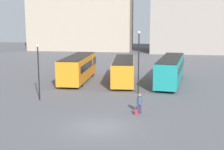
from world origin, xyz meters
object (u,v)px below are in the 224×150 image
Objects in this scene: suitcase at (136,112)px; lamp_post_0 at (139,58)px; bus_1 at (124,69)px; lamp_post_1 at (38,67)px; bus_0 at (78,67)px; traveler at (140,102)px; bus_2 at (171,69)px.

suitcase is 8.16m from lamp_post_0.
lamp_post_1 is (-6.96, -9.90, 1.58)m from bus_1.
bus_1 is at bearing -91.36° from bus_0.
lamp_post_0 reaches higher than traveler.
traveler is 7.46m from lamp_post_0.
bus_1 is 5.65m from bus_2.
suitcase is at bearing -87.68° from lamp_post_0.
traveler is at bearing 174.81° from bus_2.
lamp_post_1 is (-9.10, -4.05, -0.59)m from lamp_post_0.
lamp_post_0 is (-0.30, 7.38, 3.47)m from suitcase.
suitcase is at bearing 174.32° from bus_2.
traveler is at bearing -16.53° from lamp_post_1.
bus_0 is 2.00× the size of lamp_post_1.
bus_2 is 13.92m from suitcase.
lamp_post_0 is (7.83, -5.87, 2.03)m from bus_0.
lamp_post_0 is at bearing 157.81° from bus_2.
bus_0 is at bearing 82.71° from lamp_post_1.
lamp_post_0 reaches higher than bus_0.
lamp_post_0 is (-3.50, -6.09, 2.03)m from bus_2.
suitcase is at bearing -149.54° from bus_0.
bus_2 is at bearing -89.95° from bus_0.
lamp_post_1 is at bearing -155.99° from lamp_post_0.
bus_2 reaches higher than traveler.
bus_1 is (5.69, -0.03, -0.14)m from bus_0.
bus_0 is 10.11m from lamp_post_1.
bus_2 is 2.30× the size of lamp_post_1.
lamp_post_1 reaches higher than traveler.
bus_2 is 1.89× the size of lamp_post_0.
lamp_post_0 reaches higher than bus_2.
suitcase is 0.11× the size of lamp_post_0.
suitcase is (2.44, -13.22, -1.30)m from bus_1.
bus_1 is at bearing 54.88° from lamp_post_1.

